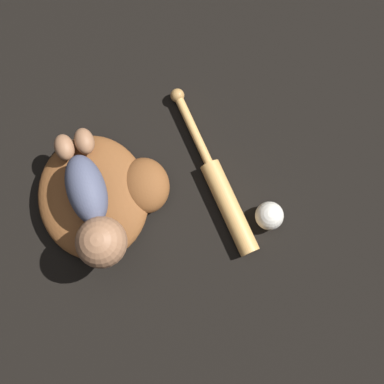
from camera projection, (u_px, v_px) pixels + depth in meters
name	position (u px, v px, depth m)	size (l,w,h in m)	color
ground_plane	(90.00, 219.00, 1.36)	(6.00, 6.00, 0.00)	black
baseball_glove	(102.00, 195.00, 1.33)	(0.34, 0.35, 0.08)	brown
baby_figure	(92.00, 210.00, 1.22)	(0.35, 0.16, 0.12)	#4C516B
baseball_bat	(221.00, 190.00, 1.35)	(0.46, 0.16, 0.05)	tan
baseball	(269.00, 216.00, 1.32)	(0.07, 0.07, 0.07)	silver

